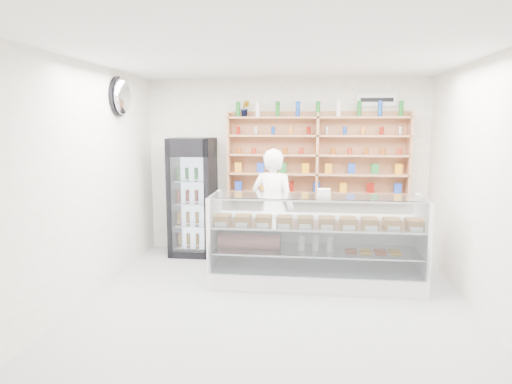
# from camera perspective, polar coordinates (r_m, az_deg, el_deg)

# --- Properties ---
(room) EXTENTS (5.00, 5.00, 5.00)m
(room) POSITION_cam_1_polar(r_m,az_deg,el_deg) (4.93, 2.28, 0.54)
(room) COLOR #AAABAF
(room) RESTS_ON ground
(display_counter) EXTENTS (2.71, 0.81, 1.18)m
(display_counter) POSITION_cam_1_polar(r_m,az_deg,el_deg) (6.06, 7.40, -8.36)
(display_counter) COLOR white
(display_counter) RESTS_ON floor
(shop_worker) EXTENTS (0.71, 0.54, 1.74)m
(shop_worker) POSITION_cam_1_polar(r_m,az_deg,el_deg) (6.61, 2.13, -2.06)
(shop_worker) COLOR white
(shop_worker) RESTS_ON floor
(drinks_cooler) EXTENTS (0.68, 0.66, 1.86)m
(drinks_cooler) POSITION_cam_1_polar(r_m,az_deg,el_deg) (7.33, -7.91, -0.57)
(drinks_cooler) COLOR black
(drinks_cooler) RESTS_ON floor
(wall_shelving) EXTENTS (2.84, 0.28, 1.33)m
(wall_shelving) POSITION_cam_1_polar(r_m,az_deg,el_deg) (7.23, 7.65, 4.57)
(wall_shelving) COLOR #AC7451
(wall_shelving) RESTS_ON back_wall
(potted_plant) EXTENTS (0.15, 0.13, 0.26)m
(potted_plant) POSITION_cam_1_polar(r_m,az_deg,el_deg) (7.29, -1.37, 10.40)
(potted_plant) COLOR #1E6626
(potted_plant) RESTS_ON wall_shelving
(security_mirror) EXTENTS (0.15, 0.50, 0.50)m
(security_mirror) POSITION_cam_1_polar(r_m,az_deg,el_deg) (6.59, -16.39, 11.37)
(security_mirror) COLOR silver
(security_mirror) RESTS_ON left_wall
(wall_sign) EXTENTS (0.62, 0.03, 0.20)m
(wall_sign) POSITION_cam_1_polar(r_m,az_deg,el_deg) (7.42, 14.86, 11.07)
(wall_sign) COLOR white
(wall_sign) RESTS_ON back_wall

